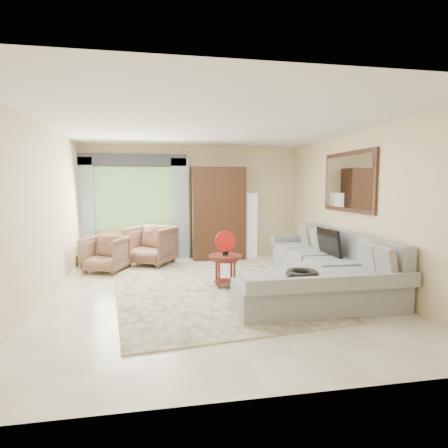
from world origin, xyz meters
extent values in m
plane|color=silver|center=(0.00, 0.00, 0.00)|extent=(6.00, 6.00, 0.00)
cube|color=beige|center=(0.02, 0.11, 0.01)|extent=(3.45, 4.33, 0.02)
cube|color=gray|center=(2.00, 0.50, 0.20)|extent=(0.90, 2.40, 0.40)
cube|color=gray|center=(1.30, -1.10, 0.20)|extent=(2.30, 0.80, 0.40)
cube|color=gray|center=(2.35, 0.10, 0.65)|extent=(0.20, 3.20, 0.50)
cube|color=gray|center=(2.00, 1.78, 0.51)|extent=(0.90, 0.16, 0.22)
cube|color=gray|center=(1.30, -1.55, 0.49)|extent=(2.30, 0.10, 0.18)
cube|color=black|center=(2.05, 0.17, 0.72)|extent=(0.14, 0.74, 0.48)
torus|color=black|center=(1.00, -1.22, 0.55)|extent=(0.43, 0.43, 0.09)
cylinder|color=#551C16|center=(0.25, 0.23, 0.53)|extent=(0.55, 0.55, 0.04)
cylinder|color=#551C16|center=(0.25, 0.23, 0.25)|extent=(0.36, 0.36, 0.49)
cylinder|color=red|center=(0.25, 0.23, 0.78)|extent=(0.34, 0.03, 0.34)
imported|color=#855B48|center=(-1.85, 1.79, 0.35)|extent=(0.96, 0.97, 0.69)
imported|color=brown|center=(-0.97, 2.29, 0.41)|extent=(1.22, 1.23, 0.83)
imported|color=#999999|center=(-2.35, 2.44, 0.28)|extent=(0.60, 0.56, 0.55)
cube|color=#311B10|center=(0.55, 2.72, 1.05)|extent=(1.20, 0.55, 2.10)
cube|color=silver|center=(1.35, 2.78, 0.75)|extent=(0.24, 0.24, 1.50)
cube|color=#669E59|center=(-1.35, 2.97, 1.40)|extent=(1.80, 0.04, 1.40)
cube|color=#9EB7CC|center=(-2.40, 2.88, 1.15)|extent=(0.40, 0.08, 2.30)
cube|color=#9EB7CC|center=(-0.30, 2.88, 1.15)|extent=(0.40, 0.08, 2.30)
cube|color=#1E232D|center=(-1.35, 2.90, 2.25)|extent=(2.40, 0.12, 0.26)
cube|color=black|center=(2.47, 0.35, 1.75)|extent=(0.04, 1.70, 1.05)
cube|color=white|center=(2.45, 0.35, 1.75)|extent=(0.02, 1.54, 0.90)
camera|label=1|loc=(-0.88, -5.73, 1.70)|focal=30.00mm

